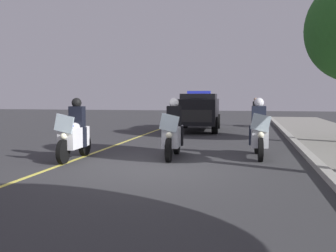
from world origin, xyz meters
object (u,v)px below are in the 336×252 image
(cyclist_background, at_px, (255,112))
(police_motorcycle_lead_left, at_px, (75,135))
(police_motorcycle_lead_right, at_px, (173,133))
(police_suv, at_px, (199,110))
(police_motorcycle_trailing, at_px, (259,133))

(cyclist_background, bearing_deg, police_motorcycle_lead_left, -20.97)
(police_motorcycle_lead_right, height_order, police_suv, police_suv)
(police_motorcycle_lead_right, distance_m, police_suv, 9.02)
(police_motorcycle_lead_right, xyz_separation_m, cyclist_background, (-12.52, 2.50, 0.14))
(police_motorcycle_lead_right, xyz_separation_m, police_suv, (-9.00, -0.41, 0.37))
(police_suv, xyz_separation_m, cyclist_background, (-3.51, 2.91, -0.22))
(police_motorcycle_lead_right, relative_size, police_suv, 0.43)
(police_motorcycle_lead_right, relative_size, police_motorcycle_trailing, 1.00)
(police_motorcycle_trailing, height_order, police_suv, police_suv)
(police_motorcycle_lead_right, xyz_separation_m, police_motorcycle_trailing, (-0.57, 2.41, 0.00))
(police_motorcycle_trailing, xyz_separation_m, cyclist_background, (-11.94, 0.09, 0.14))
(police_motorcycle_lead_left, height_order, cyclist_background, police_motorcycle_lead_left)
(police_suv, distance_m, cyclist_background, 4.57)
(police_suv, bearing_deg, police_motorcycle_trailing, 18.48)
(police_motorcycle_trailing, bearing_deg, police_motorcycle_lead_right, -76.60)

